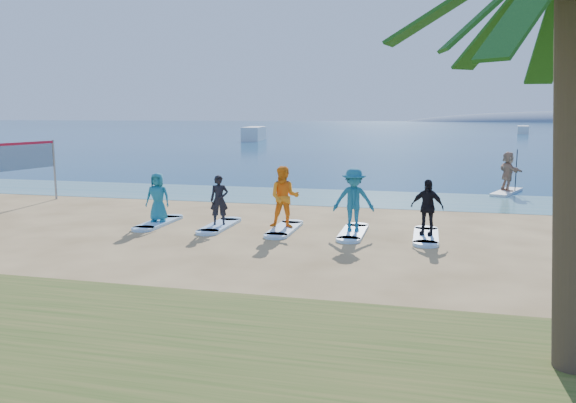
% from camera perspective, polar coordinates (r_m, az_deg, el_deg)
% --- Properties ---
extents(ground, '(600.00, 600.00, 0.00)m').
position_cam_1_polar(ground, '(14.61, -6.89, -5.25)').
color(ground, tan).
rests_on(ground, ground).
extents(shallow_water, '(600.00, 600.00, 0.00)m').
position_cam_1_polar(shallow_water, '(24.52, 1.85, 0.54)').
color(shallow_water, teal).
rests_on(shallow_water, ground).
extents(ocean, '(600.00, 600.00, 0.00)m').
position_cam_1_polar(ocean, '(173.34, 12.40, 7.43)').
color(ocean, navy).
rests_on(ocean, ground).
extents(paddleboard, '(1.75, 3.05, 0.12)m').
position_cam_1_polar(paddleboard, '(27.35, 21.32, 0.91)').
color(paddleboard, silver).
rests_on(paddleboard, ground).
extents(paddleboarder, '(1.10, 1.72, 1.77)m').
position_cam_1_polar(paddleboarder, '(27.25, 21.43, 2.88)').
color(paddleboarder, tan).
rests_on(paddleboarder, paddleboard).
extents(boat_offshore_a, '(3.53, 8.85, 1.87)m').
position_cam_1_polar(boat_offshore_a, '(78.96, -3.44, 6.22)').
color(boat_offshore_a, silver).
rests_on(boat_offshore_a, ground).
extents(boat_offshore_b, '(2.85, 6.92, 1.48)m').
position_cam_1_polar(boat_offshore_b, '(115.66, 22.74, 6.37)').
color(boat_offshore_b, silver).
rests_on(boat_offshore_b, ground).
extents(surfboard_0, '(0.70, 2.20, 0.09)m').
position_cam_1_polar(surfboard_0, '(18.82, -13.01, -2.10)').
color(surfboard_0, '#A3D4FD').
rests_on(surfboard_0, ground).
extents(student_0, '(0.83, 0.60, 1.59)m').
position_cam_1_polar(student_0, '(18.68, -13.10, 0.43)').
color(student_0, teal).
rests_on(student_0, surfboard_0).
extents(surfboard_1, '(0.70, 2.20, 0.09)m').
position_cam_1_polar(surfboard_1, '(17.96, -6.95, -2.45)').
color(surfboard_1, '#A3D4FD').
rests_on(surfboard_1, ground).
extents(student_1, '(0.67, 0.56, 1.56)m').
position_cam_1_polar(student_1, '(17.82, -7.00, 0.16)').
color(student_1, black).
rests_on(student_1, surfboard_1).
extents(surfboard_2, '(0.70, 2.20, 0.09)m').
position_cam_1_polar(surfboard_2, '(17.33, -0.36, -2.80)').
color(surfboard_2, '#A3D4FD').
rests_on(surfboard_2, ground).
extents(student_2, '(1.02, 0.85, 1.90)m').
position_cam_1_polar(student_2, '(17.15, -0.37, 0.45)').
color(student_2, orange).
rests_on(student_2, surfboard_2).
extents(surfboard_3, '(0.70, 2.20, 0.09)m').
position_cam_1_polar(surfboard_3, '(16.94, 6.63, -3.13)').
color(surfboard_3, '#A3D4FD').
rests_on(surfboard_3, ground).
extents(student_3, '(1.33, 0.92, 1.89)m').
position_cam_1_polar(student_3, '(16.76, 6.68, 0.17)').
color(student_3, '#1B6583').
rests_on(student_3, surfboard_3).
extents(surfboard_4, '(0.70, 2.20, 0.09)m').
position_cam_1_polar(surfboard_4, '(16.81, 13.84, -3.43)').
color(surfboard_4, '#A3D4FD').
rests_on(surfboard_4, ground).
extents(student_4, '(1.01, 0.61, 1.62)m').
position_cam_1_polar(student_4, '(16.65, 13.94, -0.55)').
color(student_4, black).
rests_on(student_4, surfboard_4).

